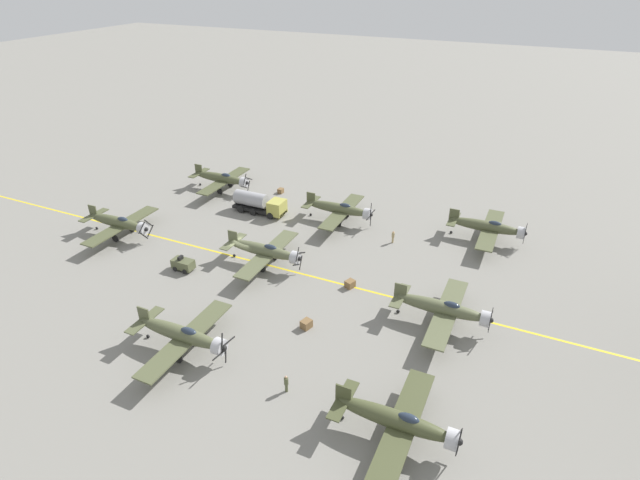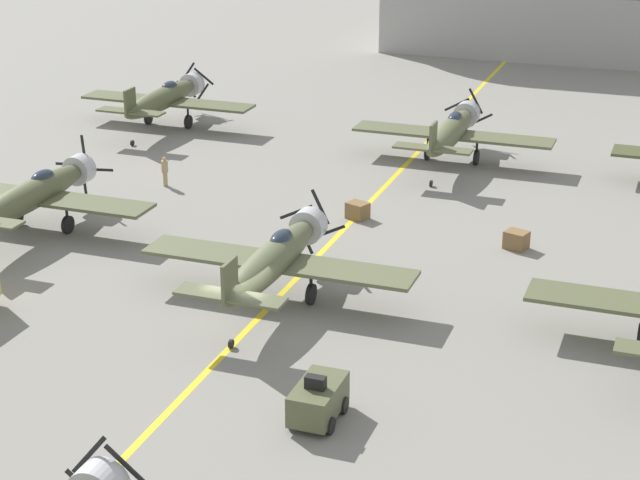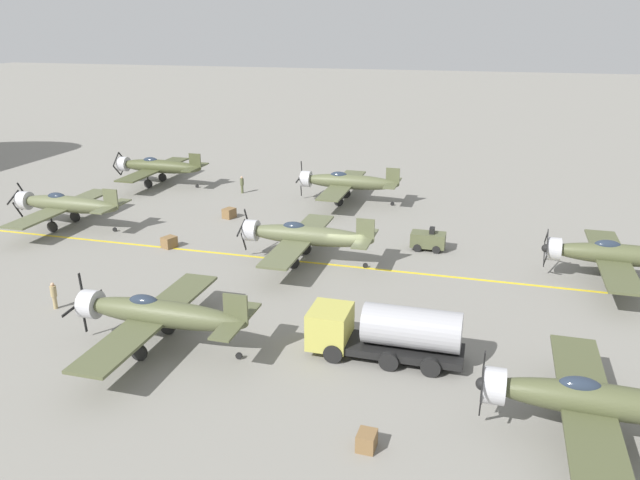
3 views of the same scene
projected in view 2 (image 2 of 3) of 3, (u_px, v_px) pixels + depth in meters
ground_plane at (244, 333)px, 42.91m from camera, size 400.00×400.00×0.00m
taxiway_stripe at (244, 333)px, 42.91m from camera, size 0.30×160.00×0.01m
airplane_far_center at (452, 131)px, 63.31m from camera, size 12.00×9.98×3.65m
airplane_mid_center at (275, 258)px, 44.93m from camera, size 12.00×9.98×3.65m
airplane_far_left at (165, 98)px, 70.84m from camera, size 12.00×9.98×3.65m
airplane_mid_left at (35, 194)px, 52.72m from camera, size 12.00×9.98×3.80m
tow_tractor at (318, 399)px, 36.42m from camera, size 1.57×2.60×1.79m
ground_crew_inspecting at (165, 170)px, 59.80m from camera, size 0.37×0.37×1.71m
supply_crate_mid_lane at (516, 240)px, 51.21m from camera, size 1.25×1.13×0.87m
supply_crate_outboard at (358, 211)px, 55.09m from camera, size 1.27×1.17×0.86m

